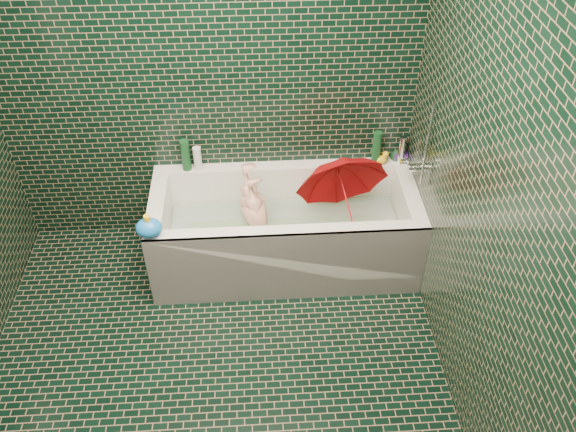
{
  "coord_description": "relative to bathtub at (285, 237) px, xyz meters",
  "views": [
    {
      "loc": [
        0.28,
        -1.94,
        2.95
      ],
      "look_at": [
        0.46,
        0.82,
        0.55
      ],
      "focal_mm": 38.0,
      "sensor_mm": 36.0,
      "label": 1
    }
  ],
  "objects": [
    {
      "name": "bottle_left_tall",
      "position": [
        -0.63,
        0.34,
        0.45
      ],
      "size": [
        0.08,
        0.08,
        0.22
      ],
      "primitive_type": "cylinder",
      "rotation": [
        0.0,
        0.0,
        0.34
      ],
      "color": "#134420",
      "rests_on": "bathtub"
    },
    {
      "name": "water",
      "position": [
        0.0,
        0.02,
        0.09
      ],
      "size": [
        1.48,
        0.53,
        0.0
      ],
      "primitive_type": "cube",
      "color": "silver",
      "rests_on": "bathtub"
    },
    {
      "name": "wall_right",
      "position": [
        0.85,
        -1.01,
        1.04
      ],
      "size": [
        0.0,
        2.8,
        2.8
      ],
      "primitive_type": "plane",
      "rotation": [
        1.57,
        0.0,
        -1.57
      ],
      "color": "black",
      "rests_on": "floor"
    },
    {
      "name": "bottle_right_tall",
      "position": [
        0.62,
        0.32,
        0.46
      ],
      "size": [
        0.07,
        0.07,
        0.24
      ],
      "primitive_type": "cylinder",
      "rotation": [
        0.0,
        0.0,
        -0.36
      ],
      "color": "#134420",
      "rests_on": "bathtub"
    },
    {
      "name": "bathtub",
      "position": [
        0.0,
        0.0,
        0.0
      ],
      "size": [
        1.7,
        0.75,
        0.55
      ],
      "color": "white",
      "rests_on": "floor"
    },
    {
      "name": "child",
      "position": [
        -0.17,
        0.04,
        0.1
      ],
      "size": [
        0.88,
        0.42,
        0.28
      ],
      "primitive_type": "imported",
      "rotation": [
        -1.47,
        0.0,
        -1.43
      ],
      "color": "#ECAA94",
      "rests_on": "bathtub"
    },
    {
      "name": "soap_bottle_b",
      "position": [
        0.8,
        0.33,
        0.34
      ],
      "size": [
        0.11,
        0.11,
        0.2
      ],
      "primitive_type": "imported",
      "rotation": [
        0.0,
        0.0,
        -0.17
      ],
      "color": "#441E71",
      "rests_on": "bathtub"
    },
    {
      "name": "bath_toy",
      "position": [
        -0.8,
        -0.31,
        0.4
      ],
      "size": [
        0.18,
        0.16,
        0.15
      ],
      "rotation": [
        0.0,
        0.0,
        0.26
      ],
      "color": "#197AE9",
      "rests_on": "bathtub"
    },
    {
      "name": "floor",
      "position": [
        -0.45,
        -1.01,
        -0.21
      ],
      "size": [
        2.8,
        2.8,
        0.0
      ],
      "primitive_type": "plane",
      "color": "black",
      "rests_on": "ground"
    },
    {
      "name": "rubber_duck",
      "position": [
        0.67,
        0.32,
        0.38
      ],
      "size": [
        0.11,
        0.09,
        0.09
      ],
      "rotation": [
        0.0,
        0.0,
        0.3
      ],
      "color": "yellow",
      "rests_on": "bathtub"
    },
    {
      "name": "bottle_right_pump",
      "position": [
        0.8,
        0.34,
        0.43
      ],
      "size": [
        0.07,
        0.07,
        0.19
      ],
      "primitive_type": "cylinder",
      "rotation": [
        0.0,
        0.0,
        0.42
      ],
      "color": "silver",
      "rests_on": "bathtub"
    },
    {
      "name": "soap_bottle_a",
      "position": [
        0.8,
        0.32,
        0.34
      ],
      "size": [
        0.11,
        0.11,
        0.22
      ],
      "primitive_type": "imported",
      "rotation": [
        0.0,
        0.0,
        -0.42
      ],
      "color": "white",
      "rests_on": "bathtub"
    },
    {
      "name": "faucet",
      "position": [
        0.81,
        0.01,
        0.56
      ],
      "size": [
        0.18,
        0.19,
        0.55
      ],
      "color": "silver",
      "rests_on": "wall_right"
    },
    {
      "name": "wall_back",
      "position": [
        -0.45,
        0.39,
        1.04
      ],
      "size": [
        2.8,
        0.0,
        2.8
      ],
      "primitive_type": "plane",
      "rotation": [
        1.57,
        0.0,
        0.0
      ],
      "color": "black",
      "rests_on": "floor"
    },
    {
      "name": "bath_mat",
      "position": [
        0.0,
        0.02,
        -0.06
      ],
      "size": [
        1.35,
        0.47,
        0.01
      ],
      "primitive_type": "cube",
      "color": "#4ABE26",
      "rests_on": "bathtub"
    },
    {
      "name": "umbrella",
      "position": [
        0.38,
        -0.0,
        0.33
      ],
      "size": [
        0.79,
        0.77,
        0.88
      ],
      "primitive_type": "imported",
      "rotation": [
        0.53,
        -0.41,
        -0.05
      ],
      "color": "red",
      "rests_on": "bathtub"
    },
    {
      "name": "bottle_left_short",
      "position": [
        -0.55,
        0.33,
        0.42
      ],
      "size": [
        0.05,
        0.05,
        0.17
      ],
      "primitive_type": "cylinder",
      "rotation": [
        0.0,
        0.0,
        -0.04
      ],
      "color": "white",
      "rests_on": "bathtub"
    },
    {
      "name": "soap_bottle_c",
      "position": [
        0.79,
        0.33,
        0.34
      ],
      "size": [
        0.13,
        0.13,
        0.15
      ],
      "primitive_type": "imported",
      "rotation": [
        0.0,
        0.0,
        -0.09
      ],
      "color": "#134420",
      "rests_on": "bathtub"
    }
  ]
}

